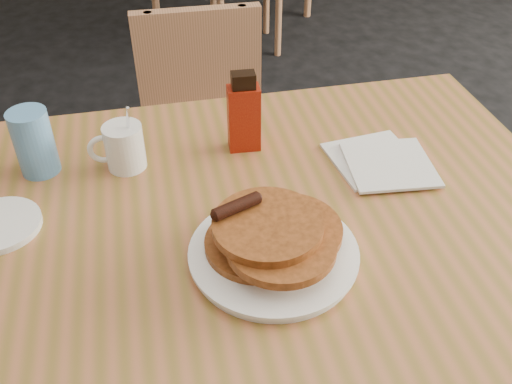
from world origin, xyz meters
TOP-DOWN VIEW (x-y plane):
  - main_table at (0.02, 0.08)m, footprint 1.30×0.89m
  - chair_main_far at (0.04, 0.79)m, footprint 0.37×0.37m
  - pancake_plate at (0.05, -0.04)m, footprint 0.27×0.27m
  - coffee_mug at (-0.17, 0.26)m, footprint 0.11×0.08m
  - syrup_bottle at (0.07, 0.28)m, footprint 0.06×0.04m
  - napkin_stack at (0.32, 0.17)m, footprint 0.20×0.21m
  - blue_tumbler at (-0.34, 0.28)m, footprint 0.10×0.10m

SIDE VIEW (x-z plane):
  - chair_main_far at x=0.04m, z-range 0.08..0.90m
  - main_table at x=0.02m, z-range 0.33..1.08m
  - napkin_stack at x=0.32m, z-range 0.75..0.76m
  - pancake_plate at x=0.05m, z-range 0.73..0.83m
  - coffee_mug at x=-0.17m, z-range 0.73..0.87m
  - blue_tumbler at x=-0.34m, z-range 0.75..0.88m
  - syrup_bottle at x=0.07m, z-range 0.74..0.91m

